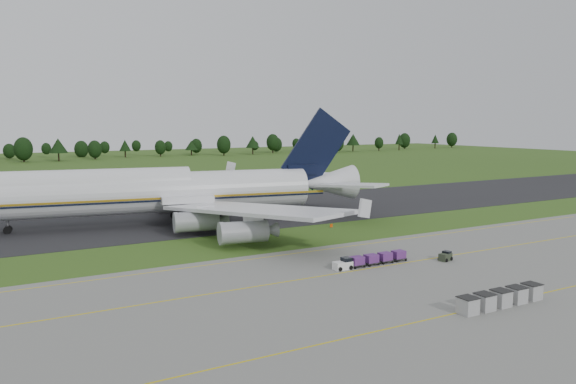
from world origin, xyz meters
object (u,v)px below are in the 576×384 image
aircraft (157,191)px  edge_markers (300,229)px  baggage_train (370,260)px  uld_row (501,298)px  utility_cart (445,257)px

aircraft → edge_markers: size_ratio=5.63×
baggage_train → uld_row: (1.56, -20.06, 0.12)m
aircraft → edge_markers: (19.92, -18.07, -5.96)m
uld_row → aircraft: bearing=105.4°
utility_cart → edge_markers: size_ratio=0.15×
baggage_train → uld_row: size_ratio=1.01×
aircraft → uld_row: aircraft is taller
aircraft → baggage_train: bearing=-69.9°
baggage_train → utility_cart: bearing=-16.5°
baggage_train → edge_markers: baggage_train is taller
aircraft → edge_markers: bearing=-42.2°
uld_row → edge_markers: 45.39m
uld_row → edge_markers: size_ratio=0.82×
utility_cart → uld_row: 19.19m
utility_cart → edge_markers: utility_cart is taller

